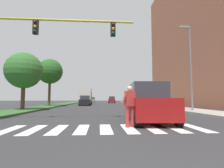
{
  "coord_description": "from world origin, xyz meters",
  "views": [
    {
      "loc": [
        -0.26,
        -0.1,
        1.16
      ],
      "look_at": [
        0.94,
        16.26,
        2.54
      ],
      "focal_mm": 27.93,
      "sensor_mm": 36.0,
      "label": 1
    }
  ],
  "objects": [
    {
      "name": "sidewalk_right",
      "position": [
        8.28,
        28.0,
        0.07
      ],
      "size": [
        3.0,
        64.0,
        0.15
      ],
      "primitive_type": "cube",
      "color": "#9E9991",
      "rests_on": "ground_plane"
    },
    {
      "name": "sedan_distant",
      "position": [
        3.07,
        45.73,
        0.8
      ],
      "size": [
        2.19,
        4.38,
        1.72
      ],
      "color": "maroon",
      "rests_on": "ground_plane"
    },
    {
      "name": "crosswalk",
      "position": [
        0.0,
        6.71,
        0.0
      ],
      "size": [
        7.65,
        2.2,
        0.01
      ],
      "color": "silver",
      "rests_on": "ground_plane"
    },
    {
      "name": "tree_mid",
      "position": [
        -7.44,
        16.89,
        3.82
      ],
      "size": [
        3.42,
        3.42,
        5.39
      ],
      "color": "#4C3823",
      "rests_on": "median_strip"
    },
    {
      "name": "sedan_far_horizon",
      "position": [
        -2.54,
        58.84,
        0.76
      ],
      "size": [
        1.92,
        4.17,
        1.63
      ],
      "color": "gray",
      "rests_on": "ground_plane"
    },
    {
      "name": "sedan_midblock",
      "position": [
        -2.62,
        29.74,
        0.77
      ],
      "size": [
        1.86,
        4.06,
        1.66
      ],
      "color": "black",
      "rests_on": "ground_plane"
    },
    {
      "name": "pedestrian_performer",
      "position": [
        0.99,
        6.98,
        0.93
      ],
      "size": [
        0.74,
        0.35,
        1.69
      ],
      "color": "#B23333",
      "rests_on": "ground_plane"
    },
    {
      "name": "suv_crossing",
      "position": [
        2.28,
        8.88,
        0.93
      ],
      "size": [
        2.28,
        4.73,
        1.97
      ],
      "color": "maroon",
      "rests_on": "ground_plane"
    },
    {
      "name": "median_strip",
      "position": [
        -7.29,
        28.0,
        0.07
      ],
      "size": [
        2.9,
        64.0,
        0.15
      ],
      "primitive_type": "cube",
      "color": "#2D5B28",
      "rests_on": "ground_plane"
    },
    {
      "name": "truck_box_delivery",
      "position": [
        -3.05,
        36.12,
        1.63
      ],
      "size": [
        2.4,
        6.2,
        3.1
      ],
      "color": "maroon",
      "rests_on": "ground_plane"
    },
    {
      "name": "apartment_block_right",
      "position": [
        16.69,
        22.0,
        11.37
      ],
      "size": [
        10.02,
        32.34,
        22.73
      ],
      "primitive_type": "cube",
      "color": "#A36047",
      "rests_on": "ground_plane"
    },
    {
      "name": "tree_far",
      "position": [
        -7.47,
        25.68,
        5.09
      ],
      "size": [
        3.62,
        3.62,
        6.79
      ],
      "color": "#4C3823",
      "rests_on": "median_strip"
    },
    {
      "name": "traffic_light_gantry",
      "position": [
        -3.88,
        9.51,
        4.32
      ],
      "size": [
        7.91,
        0.3,
        6.0
      ],
      "color": "gold",
      "rests_on": "median_strip"
    },
    {
      "name": "street_lamp_right",
      "position": [
        7.68,
        14.48,
        4.59
      ],
      "size": [
        1.02,
        0.24,
        7.5
      ],
      "color": "slate",
      "rests_on": "sidewalk_right"
    },
    {
      "name": "ground_plane",
      "position": [
        0.0,
        30.0,
        0.0
      ],
      "size": [
        140.0,
        140.0,
        0.0
      ],
      "primitive_type": "plane",
      "color": "#2D2D30"
    }
  ]
}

